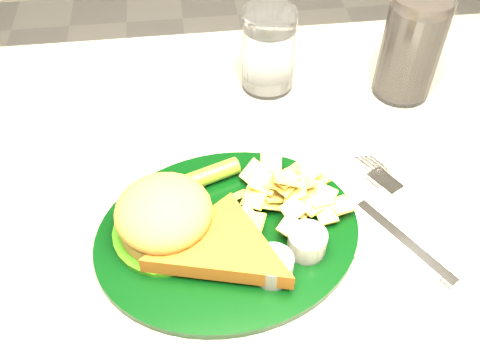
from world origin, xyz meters
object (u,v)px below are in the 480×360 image
object	(u,v)px
water_glass	(268,50)
table	(220,343)
fork_napkin	(402,233)
cola_glass	(411,47)
dinner_plate	(228,217)

from	to	relation	value
water_glass	table	bearing A→B (deg)	-114.56
fork_napkin	table	bearing A→B (deg)	131.48
water_glass	fork_napkin	distance (m)	0.34
cola_glass	fork_napkin	distance (m)	0.30
dinner_plate	water_glass	size ratio (longest dim) A/B	2.50
fork_napkin	cola_glass	bearing A→B (deg)	41.99
table	water_glass	bearing A→B (deg)	65.44
water_glass	cola_glass	world-z (taller)	cola_glass
table	water_glass	world-z (taller)	water_glass
cola_glass	water_glass	bearing A→B (deg)	168.25
dinner_plate	table	bearing A→B (deg)	97.64
table	fork_napkin	size ratio (longest dim) A/B	6.31
dinner_plate	cola_glass	world-z (taller)	cola_glass
dinner_plate	cola_glass	bearing A→B (deg)	29.71
dinner_plate	water_glass	distance (m)	0.30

